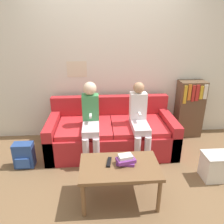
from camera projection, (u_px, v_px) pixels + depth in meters
ground_plane at (114, 169)px, 3.00m from camera, size 10.00×10.00×0.00m
wall_back at (109, 61)px, 3.55m from camera, size 8.00×0.06×2.60m
couch at (111, 133)px, 3.43m from camera, size 1.91×0.91×0.76m
coffee_table at (120, 170)px, 2.36m from camera, size 0.86×0.53×0.44m
person_left at (91, 118)px, 3.09m from camera, size 0.24×0.60×1.10m
person_right at (139, 118)px, 3.14m from camera, size 0.24×0.60×1.09m
tv_remote at (109, 162)px, 2.38m from camera, size 0.07×0.17×0.02m
book_stack at (126, 160)px, 2.35m from camera, size 0.22×0.17×0.10m
bookshelf at (189, 109)px, 3.76m from camera, size 0.43×0.29×0.98m
storage_box at (216, 166)px, 2.76m from camera, size 0.36×0.28×0.35m
backpack at (24, 155)px, 3.00m from camera, size 0.26×0.19×0.35m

